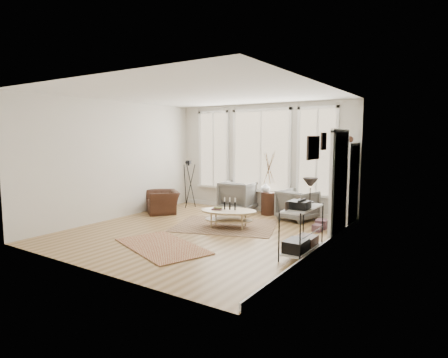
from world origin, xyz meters
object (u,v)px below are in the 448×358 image
Objects in this scene: low_shelf at (302,226)px; coffee_table at (228,214)px; side_table at (269,184)px; armchair_left at (239,196)px; accent_chair at (163,202)px; armchair_right at (298,205)px; bookcase at (347,185)px.

low_shelf is 0.90× the size of coffee_table.
side_table is (-2.00, 2.75, 0.28)m from low_shelf.
armchair_left is 1.00× the size of accent_chair.
side_table is at bearing 67.50° from accent_chair.
low_shelf reaches higher than armchair_right.
bookcase reaches higher than coffee_table.
low_shelf is 2.78m from armchair_right.
bookcase is 1.43× the size of coffee_table.
side_table is at bearing 86.29° from coffee_table.
accent_chair is at bearing 169.79° from coffee_table.
armchair_right is (1.00, 1.57, 0.06)m from coffee_table.
bookcase reaches higher than armchair_right.
coffee_table is 1.86m from armchair_right.
side_table is at bearing 178.52° from armchair_left.
side_table is (-0.89, 0.20, 0.42)m from armchair_right.
low_shelf reaches higher than armchair_left.
bookcase is at bearing 35.43° from coffee_table.
low_shelf is at bearing -53.90° from side_table.
bookcase is 2.74m from coffee_table.
bookcase is 1.25× the size of side_table.
side_table reaches higher than armchair_left.
armchair_left is at bearing 136.73° from low_shelf.
accent_chair is (-4.47, 1.40, -0.22)m from low_shelf.
bookcase reaches higher than low_shelf.
armchair_left is (-2.89, 2.72, -0.10)m from low_shelf.
side_table is at bearing 173.76° from bookcase.
armchair_right is 1.00m from side_table.
side_table reaches higher than coffee_table.
low_shelf is at bearing 127.70° from armchair_right.
accent_chair reaches higher than coffee_table.
armchair_left is (-2.94, 0.20, -0.54)m from bookcase.
armchair_right is 0.50× the size of side_table.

